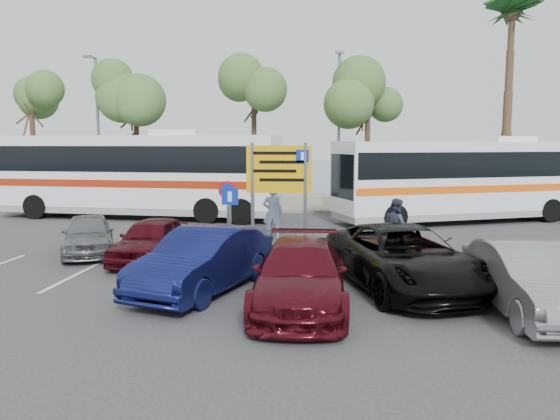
# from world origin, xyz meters

# --- Properties ---
(ground) EXTENTS (120.00, 120.00, 0.00)m
(ground) POSITION_xyz_m (0.00, 0.00, 0.00)
(ground) COLOR #303032
(ground) RESTS_ON ground
(kerb_strip) EXTENTS (44.00, 2.40, 0.15)m
(kerb_strip) POSITION_xyz_m (0.00, 14.00, 0.07)
(kerb_strip) COLOR gray
(kerb_strip) RESTS_ON ground
(seawall) EXTENTS (48.00, 0.80, 0.60)m
(seawall) POSITION_xyz_m (0.00, 16.00, 0.30)
(seawall) COLOR gray
(seawall) RESTS_ON ground
(sea) EXTENTS (140.00, 140.00, 0.00)m
(sea) POSITION_xyz_m (0.00, 60.00, 0.01)
(sea) COLOR #415A69
(sea) RESTS_ON ground
(tree_far_left) EXTENTS (3.20, 3.20, 7.60)m
(tree_far_left) POSITION_xyz_m (-14.00, 14.00, 6.33)
(tree_far_left) COLOR #382619
(tree_far_left) RESTS_ON kerb_strip
(tree_left) EXTENTS (3.20, 3.20, 7.20)m
(tree_left) POSITION_xyz_m (-8.00, 14.00, 6.00)
(tree_left) COLOR #382619
(tree_left) RESTS_ON kerb_strip
(tree_mid) EXTENTS (3.20, 3.20, 8.00)m
(tree_mid) POSITION_xyz_m (-1.50, 14.00, 6.65)
(tree_mid) COLOR #382619
(tree_mid) RESTS_ON kerb_strip
(tree_right) EXTENTS (3.20, 3.20, 7.40)m
(tree_right) POSITION_xyz_m (4.50, 14.00, 6.17)
(tree_right) COLOR #382619
(tree_right) RESTS_ON kerb_strip
(palm_tree) EXTENTS (4.80, 4.80, 11.20)m
(palm_tree) POSITION_xyz_m (11.50, 14.00, 9.87)
(palm_tree) COLOR #382619
(palm_tree) RESTS_ON kerb_strip
(street_lamp_left) EXTENTS (0.45, 1.15, 8.01)m
(street_lamp_left) POSITION_xyz_m (-10.00, 13.52, 4.60)
(street_lamp_left) COLOR slate
(street_lamp_left) RESTS_ON kerb_strip
(street_lamp_right) EXTENTS (0.45, 1.15, 8.01)m
(street_lamp_right) POSITION_xyz_m (3.00, 13.52, 4.60)
(street_lamp_right) COLOR slate
(street_lamp_right) RESTS_ON kerb_strip
(direction_sign) EXTENTS (2.20, 0.12, 3.60)m
(direction_sign) POSITION_xyz_m (1.00, 3.20, 2.43)
(direction_sign) COLOR slate
(direction_sign) RESTS_ON ground
(sign_no_stop) EXTENTS (0.60, 0.08, 2.35)m
(sign_no_stop) POSITION_xyz_m (-0.60, 2.38, 1.58)
(sign_no_stop) COLOR slate
(sign_no_stop) RESTS_ON ground
(sign_parking) EXTENTS (0.50, 0.07, 2.25)m
(sign_parking) POSITION_xyz_m (-0.20, 0.79, 1.47)
(sign_parking) COLOR slate
(sign_parking) RESTS_ON ground
(lane_markings) EXTENTS (12.02, 4.20, 0.01)m
(lane_markings) POSITION_xyz_m (-1.14, -1.00, 0.00)
(lane_markings) COLOR silver
(lane_markings) RESTS_ON ground
(coach_bus_left) EXTENTS (13.69, 3.96, 4.21)m
(coach_bus_left) POSITION_xyz_m (-6.50, 10.25, 1.95)
(coach_bus_left) COLOR white
(coach_bus_left) RESTS_ON ground
(coach_bus_right) EXTENTS (12.58, 7.23, 3.90)m
(coach_bus_right) POSITION_xyz_m (8.94, 10.50, 1.81)
(coach_bus_right) COLOR white
(coach_bus_right) RESTS_ON ground
(car_silver_a) EXTENTS (2.94, 4.11, 1.30)m
(car_silver_a) POSITION_xyz_m (-5.00, 1.50, 0.65)
(car_silver_a) COLOR slate
(car_silver_a) RESTS_ON ground
(car_blue) EXTENTS (2.92, 4.93, 1.53)m
(car_blue) POSITION_xyz_m (-0.20, -2.47, 0.77)
(car_blue) COLOR #10154C
(car_blue) RESTS_ON ground
(car_maroon) EXTENTS (2.14, 4.95, 1.42)m
(car_maroon) POSITION_xyz_m (2.20, -3.50, 0.71)
(car_maroon) COLOR #4F0D16
(car_maroon) RESTS_ON ground
(car_red) EXTENTS (1.75, 3.99, 1.34)m
(car_red) POSITION_xyz_m (-2.60, 0.66, 0.67)
(car_red) COLOR #440912
(car_red) RESTS_ON ground
(suv_black) EXTENTS (4.18, 6.10, 1.55)m
(suv_black) POSITION_xyz_m (4.60, -1.70, 0.77)
(suv_black) COLOR black
(suv_black) RESTS_ON ground
(car_silver_b) EXTENTS (1.89, 4.61, 1.49)m
(car_silver_b) POSITION_xyz_m (7.00, -3.50, 0.74)
(car_silver_b) COLOR gray
(car_silver_b) RESTS_ON ground
(pedestrian_near) EXTENTS (0.77, 0.53, 2.01)m
(pedestrian_near) POSITION_xyz_m (0.57, 5.00, 1.00)
(pedestrian_near) COLOR #89A1C8
(pedestrian_near) RESTS_ON ground
(pedestrian_far) EXTENTS (0.91, 1.05, 1.84)m
(pedestrian_far) POSITION_xyz_m (4.87, 2.41, 0.92)
(pedestrian_far) COLOR #2F3446
(pedestrian_far) RESTS_ON ground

